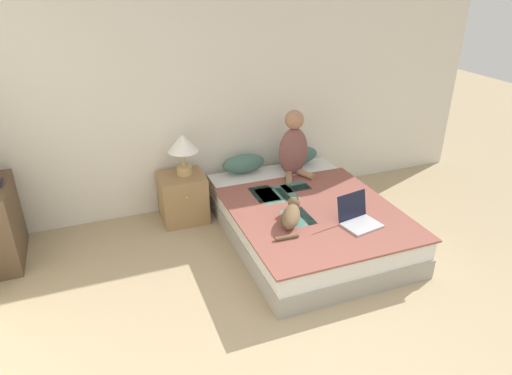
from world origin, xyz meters
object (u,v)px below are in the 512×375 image
Objects in this scene: pillow_far at (298,155)px; person_sitting at (294,147)px; cat_tabby at (291,215)px; laptop_open at (358,218)px; bed at (306,220)px; table_lamp at (183,146)px; bookshelf at (2,224)px; pillow_near at (244,164)px; nightstand at (183,197)px.

person_sitting reaches higher than pillow_far.
pillow_far is at bearing 4.32° from cat_tabby.
laptop_open is (0.09, -1.21, -0.28)m from person_sitting.
table_lamp is (-1.03, 0.84, 0.64)m from bed.
bookshelf is at bearing -175.18° from pillow_far.
person_sitting is at bearing 76.79° from bed.
table_lamp is at bearing 5.82° from bookshelf.
laptop_open reaches higher than pillow_far.
laptop_open reaches higher than bed.
table_lamp reaches higher than bed.
table_lamp reaches higher than pillow_far.
cat_tabby is at bearing -115.75° from person_sitting.
laptop_open reaches higher than cat_tabby.
table_lamp is 0.58× the size of bookshelf.
cat_tabby is at bearing -88.66° from pillow_near.
bed is 1.48m from table_lamp.
pillow_near is at bearing 153.35° from person_sitting.
bookshelf is (-1.72, -0.16, 0.12)m from nightstand.
bed is 1.03m from pillow_far.
cat_tabby is at bearing -55.45° from nightstand.
cat_tabby is 0.92× the size of nightstand.
pillow_near is 0.60m from person_sitting.
table_lamp is at bearing 140.87° from bed.
cat_tabby is 1.27× the size of laptop_open.
bed is 2.82× the size of person_sitting.
laptop_open is at bearing -93.44° from pillow_far.
bookshelf is (-1.77, -0.18, -0.46)m from table_lamp.
laptop_open is at bearing -67.92° from pillow_near.
bed is 5.57× the size of laptop_open.
bookshelf reaches higher than pillow_far.
person_sitting reaches higher than bed.
person_sitting reaches higher than bookshelf.
nightstand is at bearing 66.89° from cat_tabby.
laptop_open is at bearing -85.57° from person_sitting.
bed is 1.36m from nightstand.
nightstand is at bearing 173.31° from person_sitting.
bookshelf is (-2.46, -0.26, -0.12)m from pillow_near.
nightstand is at bearing 124.18° from laptop_open.
cat_tabby is 1.39m from table_lamp.
nightstand is at bearing 5.33° from bookshelf.
nightstand is (-0.74, -0.10, -0.24)m from pillow_near.
person_sitting is at bearing 0.30° from bookshelf.
pillow_near is 1.22m from cat_tabby.
table_lamp is (-1.37, -0.08, 0.34)m from pillow_far.
nightstand is 1.73m from bookshelf.
pillow_near reaches higher than bed.
bed is 0.64m from laptop_open.
pillow_far is 1.11× the size of table_lamp.
person_sitting is 1.55× the size of cat_tabby.
cat_tabby is (-0.47, -0.97, -0.25)m from person_sitting.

